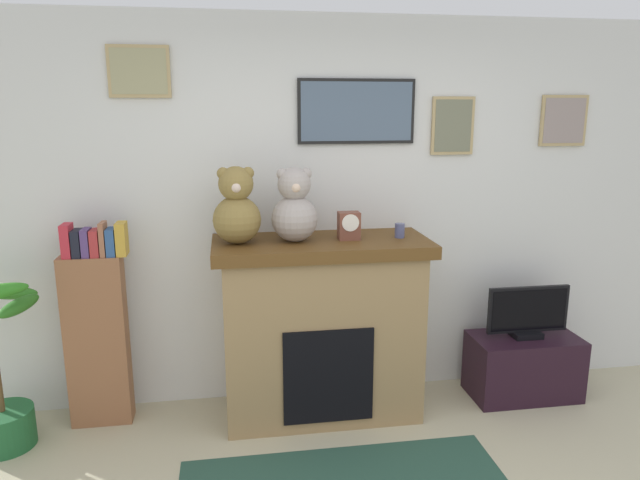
% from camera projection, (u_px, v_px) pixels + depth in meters
% --- Properties ---
extents(back_wall, '(5.20, 0.15, 2.60)m').
position_uv_depth(back_wall, '(335.00, 212.00, 4.00)').
color(back_wall, silver).
rests_on(back_wall, ground_plane).
extents(fireplace, '(1.37, 0.63, 1.19)m').
position_uv_depth(fireplace, '(321.00, 327.00, 3.81)').
color(fireplace, '#96784E').
rests_on(fireplace, ground_plane).
extents(bookshelf, '(0.42, 0.16, 1.33)m').
position_uv_depth(bookshelf, '(97.00, 330.00, 3.67)').
color(bookshelf, brown).
rests_on(bookshelf, ground_plane).
extents(potted_plant, '(0.57, 0.60, 1.07)m').
position_uv_depth(potted_plant, '(0.00, 385.00, 3.43)').
color(potted_plant, '#1E592D').
rests_on(potted_plant, ground_plane).
extents(tv_stand, '(0.75, 0.40, 0.44)m').
position_uv_depth(tv_stand, '(523.00, 366.00, 4.10)').
color(tv_stand, black).
rests_on(tv_stand, ground_plane).
extents(television, '(0.58, 0.14, 0.37)m').
position_uv_depth(television, '(528.00, 313.00, 4.01)').
color(television, black).
rests_on(television, tv_stand).
extents(candle_jar, '(0.06, 0.06, 0.09)m').
position_uv_depth(candle_jar, '(400.00, 231.00, 3.72)').
color(candle_jar, '#4C517A').
rests_on(candle_jar, fireplace).
extents(mantel_clock, '(0.14, 0.10, 0.18)m').
position_uv_depth(mantel_clock, '(349.00, 226.00, 3.66)').
color(mantel_clock, brown).
rests_on(mantel_clock, fireplace).
extents(teddy_bear_tan, '(0.30, 0.30, 0.48)m').
position_uv_depth(teddy_bear_tan, '(237.00, 209.00, 3.53)').
color(teddy_bear_tan, olive).
rests_on(teddy_bear_tan, fireplace).
extents(teddy_bear_brown, '(0.29, 0.29, 0.47)m').
position_uv_depth(teddy_bear_brown, '(294.00, 208.00, 3.58)').
color(teddy_bear_brown, '#A49993').
rests_on(teddy_bear_brown, fireplace).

